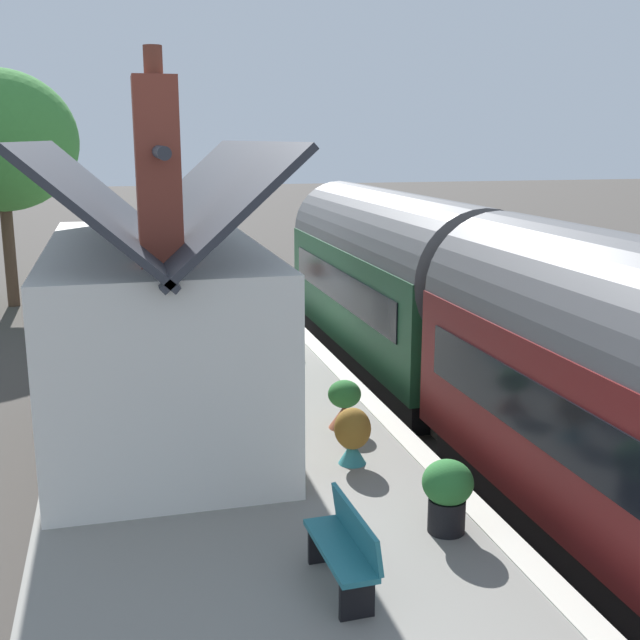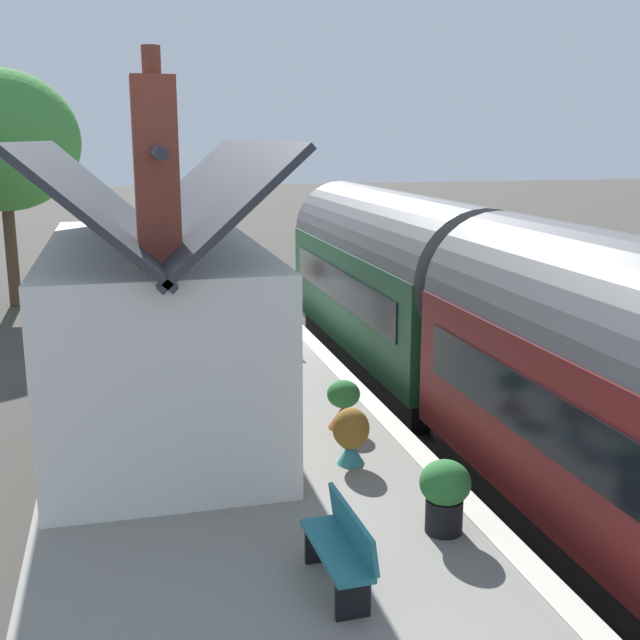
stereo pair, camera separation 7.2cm
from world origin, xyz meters
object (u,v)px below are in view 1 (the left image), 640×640
Objects in this scene: bench_mid_platform at (186,267)px; planter_by_door at (447,492)px; planter_corner_building at (216,270)px; tree_behind_building at (0,141)px; planter_edge_near at (99,320)px; planter_bench_left at (146,269)px; planter_edge_far at (167,298)px; bench_near_building at (345,546)px; station_sign_board at (279,287)px; planter_under_sign at (352,435)px; planter_bench_right at (344,404)px; station_building at (157,324)px; bench_platform_end at (191,281)px; train at (474,321)px; bench_by_lamp at (210,306)px.

planter_by_door reaches higher than bench_mid_platform.
tree_behind_building is (1.45, 6.67, 4.25)m from planter_corner_building.
bench_mid_platform is at bearing -21.64° from planter_edge_near.
planter_edge_near is at bearing 169.83° from planter_bench_left.
planter_edge_far reaches higher than planter_bench_left.
station_sign_board is (10.91, -1.55, 0.71)m from bench_near_building.
planter_under_sign is 7.84m from station_sign_board.
station_building is at bearing 67.04° from planter_bench_right.
train is at bearing -157.76° from bench_platform_end.
station_sign_board is (6.34, -0.23, 0.79)m from planter_bench_right.
tree_behind_building reaches higher than station_building.
bench_platform_end is at bearing 6.61° from planter_bench_right.
bench_platform_end is at bearing -162.61° from planter_bench_left.
planter_bench_left is (19.25, 2.75, -0.22)m from planter_by_door.
planter_edge_far is at bearing 12.04° from planter_bench_right.
station_building reaches higher than bench_near_building.
station_sign_board reaches higher than planter_under_sign.
station_sign_board is 0.20× the size of tree_behind_building.
planter_corner_building reaches higher than planter_edge_far.
bench_mid_platform reaches higher than planter_bench_left.
bench_near_building is 1.56× the size of planter_by_door.
bench_by_lamp is at bearing 171.52° from planter_corner_building.
planter_bench_right is (-11.77, -1.36, -0.08)m from bench_platform_end.
planter_edge_near is 0.78× the size of planter_by_door.
planter_bench_right is at bearing 114.81° from train.
planter_edge_far is (2.64, -1.81, -0.06)m from planter_edge_near.
station_building is at bearing 172.99° from bench_mid_platform.
bench_near_building is 19.29m from planter_corner_building.
bench_platform_end is 13.25m from planter_under_sign.
planter_under_sign is 1.47m from planter_bench_right.
train reaches higher than bench_near_building.
station_building is 3.38m from planter_bench_right.
tree_behind_building is (16.14, 6.93, 4.16)m from planter_bench_right.
bench_platform_end is (3.77, 0.11, 0.00)m from bench_by_lamp.
tree_behind_building reaches higher than planter_corner_building.
bench_by_lamp reaches higher than planter_bench_left.
bench_platform_end is 1.99× the size of planter_bench_left.
station_building reaches higher than planter_by_door.
planter_under_sign is at bearing -18.17° from bench_near_building.
planter_bench_right is at bearing 3.18° from planter_by_door.
bench_platform_end is 8.17m from tree_behind_building.
station_building is 15.72m from tree_behind_building.
planter_under_sign is at bearing 131.03° from train.
train is 22.12× the size of planter_under_sign.
planter_edge_far is 0.96× the size of planter_under_sign.
planter_corner_building is (6.69, -1.00, -0.17)m from bench_by_lamp.
planter_under_sign is (-15.84, -0.97, -0.03)m from bench_mid_platform.
planter_edge_near is at bearing 47.96° from train.
station_building is 3.91m from planter_under_sign.
planter_bench_left is (3.78, 1.18, -0.18)m from bench_platform_end.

